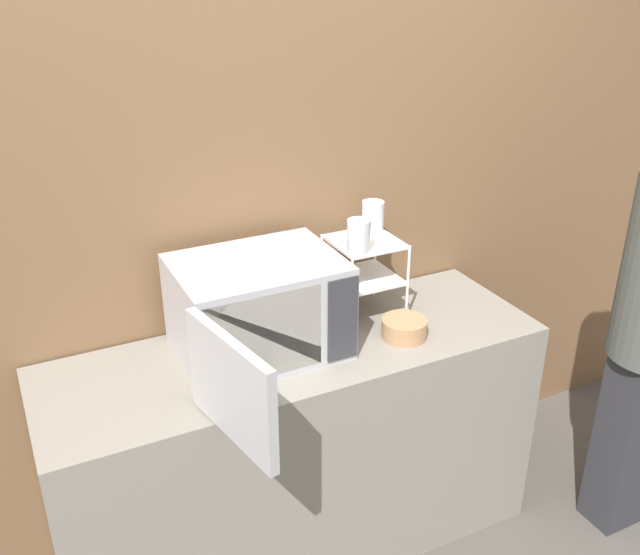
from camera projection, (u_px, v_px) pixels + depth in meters
name	position (u px, v px, depth m)	size (l,w,h in m)	color
wall_back	(256.00, 204.00, 2.54)	(8.00, 0.06, 2.60)	brown
counter	(298.00, 450.00, 2.64)	(1.76, 0.57, 0.88)	gray
microwave	(257.00, 311.00, 2.35)	(0.57, 0.82, 0.33)	#ADADB2
dish_rack	(364.00, 261.00, 2.59)	(0.24, 0.24, 0.30)	white
glass_front_left	(359.00, 236.00, 2.44)	(0.08, 0.08, 0.11)	silver
glass_back_right	(373.00, 216.00, 2.61)	(0.08, 0.08, 0.11)	silver
bowl	(404.00, 328.00, 2.51)	(0.16, 0.16, 0.07)	#AD7F56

